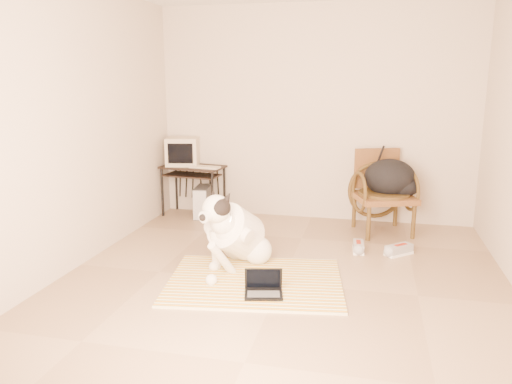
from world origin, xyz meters
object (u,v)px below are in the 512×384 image
(dog, at_px, (236,234))
(backpack, at_px, (392,179))
(computer_desk, at_px, (193,173))
(crt_monitor, at_px, (183,151))
(pc_tower, at_px, (203,202))
(rattan_chair, at_px, (382,192))
(laptop, at_px, (264,288))

(dog, height_order, backpack, backpack)
(computer_desk, height_order, crt_monitor, crt_monitor)
(pc_tower, bearing_deg, computer_desk, 166.17)
(crt_monitor, bearing_deg, dog, -55.29)
(pc_tower, height_order, rattan_chair, rattan_chair)
(dog, distance_m, crt_monitor, 2.17)
(rattan_chair, bearing_deg, computer_desk, 175.86)
(backpack, bearing_deg, computer_desk, 175.86)
(crt_monitor, bearing_deg, laptop, -55.55)
(laptop, distance_m, computer_desk, 2.75)
(dog, distance_m, laptop, 0.77)
(dog, xyz_separation_m, crt_monitor, (-1.20, 1.73, 0.52))
(crt_monitor, bearing_deg, computer_desk, -19.78)
(dog, height_order, laptop, dog)
(computer_desk, relative_size, crt_monitor, 1.78)
(backpack, bearing_deg, dog, -134.78)
(laptop, xyz_separation_m, crt_monitor, (-1.60, 2.34, 0.78))
(laptop, bearing_deg, rattan_chair, 65.21)
(dog, xyz_separation_m, computer_desk, (-1.05, 1.68, 0.24))
(pc_tower, xyz_separation_m, rattan_chair, (2.28, -0.14, 0.29))
(laptop, xyz_separation_m, computer_desk, (-1.45, 2.28, 0.50))
(pc_tower, bearing_deg, rattan_chair, -3.51)
(laptop, bearing_deg, backpack, 62.87)
(computer_desk, bearing_deg, crt_monitor, 160.22)
(rattan_chair, bearing_deg, crt_monitor, 174.91)
(dog, relative_size, computer_desk, 1.33)
(dog, xyz_separation_m, rattan_chair, (1.38, 1.50, 0.16))
(backpack, bearing_deg, rattan_chair, 175.75)
(dog, height_order, computer_desk, dog)
(laptop, xyz_separation_m, rattan_chair, (0.97, 2.11, 0.41))
(laptop, bearing_deg, dog, 123.70)
(computer_desk, relative_size, rattan_chair, 0.88)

